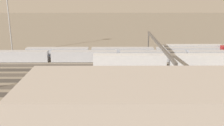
% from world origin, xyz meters
% --- Properties ---
extents(ground_plane, '(400.00, 400.00, 0.00)m').
position_xyz_m(ground_plane, '(0.00, 0.00, 0.00)').
color(ground_plane, '#756B5B').
extents(track_bed_0, '(140.00, 2.80, 0.12)m').
position_xyz_m(track_bed_0, '(0.00, -20.00, 0.06)').
color(track_bed_0, '#3D3833').
rests_on(track_bed_0, ground_plane).
extents(track_bed_1, '(140.00, 2.80, 0.12)m').
position_xyz_m(track_bed_1, '(0.00, -15.00, 0.06)').
color(track_bed_1, '#3D3833').
rests_on(track_bed_1, ground_plane).
extents(track_bed_2, '(140.00, 2.80, 0.12)m').
position_xyz_m(track_bed_2, '(0.00, -10.00, 0.06)').
color(track_bed_2, '#4C443D').
rests_on(track_bed_2, ground_plane).
extents(track_bed_3, '(140.00, 2.80, 0.12)m').
position_xyz_m(track_bed_3, '(0.00, -5.00, 0.06)').
color(track_bed_3, '#4C443D').
rests_on(track_bed_3, ground_plane).
extents(track_bed_4, '(140.00, 2.80, 0.12)m').
position_xyz_m(track_bed_4, '(0.00, 0.00, 0.06)').
color(track_bed_4, '#3D3833').
rests_on(track_bed_4, ground_plane).
extents(track_bed_5, '(140.00, 2.80, 0.12)m').
position_xyz_m(track_bed_5, '(0.00, 5.00, 0.06)').
color(track_bed_5, '#4C443D').
rests_on(track_bed_5, ground_plane).
extents(track_bed_6, '(140.00, 2.80, 0.12)m').
position_xyz_m(track_bed_6, '(0.00, 10.00, 0.06)').
color(track_bed_6, '#3D3833').
rests_on(track_bed_6, ground_plane).
extents(track_bed_7, '(140.00, 2.80, 0.12)m').
position_xyz_m(track_bed_7, '(0.00, 15.00, 0.06)').
color(track_bed_7, '#4C443D').
rests_on(track_bed_7, ground_plane).
extents(track_bed_8, '(140.00, 2.80, 0.12)m').
position_xyz_m(track_bed_8, '(0.00, 20.00, 0.06)').
color(track_bed_8, '#3D3833').
rests_on(track_bed_8, ground_plane).
extents(train_on_track_4, '(47.20, 3.00, 5.00)m').
position_xyz_m(train_on_track_4, '(-12.64, 0.00, 2.62)').
color(train_on_track_4, silver).
rests_on(train_on_track_4, ground_plane).
extents(train_on_track_2, '(139.00, 3.00, 4.40)m').
position_xyz_m(train_on_track_2, '(4.14, -10.00, 2.07)').
color(train_on_track_2, '#1E6B9E').
rests_on(train_on_track_2, ground_plane).
extents(train_on_track_1, '(90.60, 3.06, 4.40)m').
position_xyz_m(train_on_track_1, '(-8.90, -15.00, 2.06)').
color(train_on_track_1, maroon).
rests_on(train_on_track_1, ground_plane).
extents(train_on_track_0, '(47.20, 3.06, 3.80)m').
position_xyz_m(train_on_track_0, '(-38.69, -20.00, 2.02)').
color(train_on_track_0, '#B7BABF').
rests_on(train_on_track_0, ground_plane).
extents(light_mast_0, '(2.80, 0.70, 28.51)m').
position_xyz_m(light_mast_0, '(44.86, -22.50, 18.04)').
color(light_mast_0, '#9EA0A5').
rests_on(light_mast_0, ground_plane).
extents(signal_gantry, '(0.70, 45.00, 8.80)m').
position_xyz_m(signal_gantry, '(-9.49, 0.00, 7.80)').
color(signal_gantry, '#4C4742').
rests_on(signal_gantry, ground_plane).
extents(maintenance_shed, '(46.12, 16.28, 11.54)m').
position_xyz_m(maintenance_shed, '(-3.69, 41.84, 5.77)').
color(maintenance_shed, '#9E9389').
rests_on(maintenance_shed, ground_plane).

